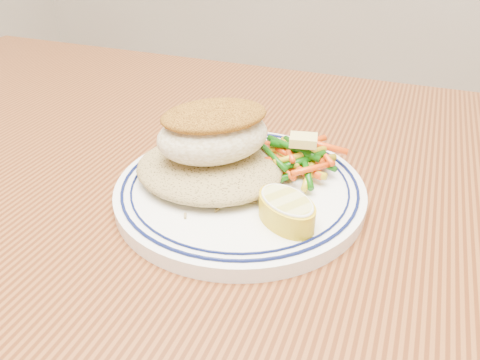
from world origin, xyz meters
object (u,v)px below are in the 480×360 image
(fish_fillet, at_px, (213,131))
(vegetable_pile, at_px, (297,158))
(dining_table, at_px, (268,308))
(lemon_wedge, at_px, (286,209))
(plate, at_px, (240,189))
(rice_pilaf, at_px, (209,165))

(fish_fillet, bearing_deg, vegetable_pile, 29.54)
(dining_table, relative_size, vegetable_pile, 14.89)
(vegetable_pile, relative_size, lemon_wedge, 1.26)
(fish_fillet, xyz_separation_m, vegetable_pile, (0.07, 0.04, -0.04))
(plate, bearing_deg, rice_pilaf, 178.86)
(vegetable_pile, bearing_deg, lemon_wedge, -80.63)
(lemon_wedge, bearing_deg, rice_pilaf, 154.86)
(plate, relative_size, rice_pilaf, 1.66)
(rice_pilaf, bearing_deg, vegetable_pile, 31.46)
(fish_fillet, relative_size, lemon_wedge, 1.71)
(plate, height_order, lemon_wedge, lemon_wedge)
(plate, relative_size, lemon_wedge, 3.11)
(dining_table, height_order, fish_fillet, fish_fillet)
(plate, bearing_deg, dining_table, -42.80)
(fish_fillet, distance_m, lemon_wedge, 0.11)
(fish_fillet, bearing_deg, rice_pilaf, -122.40)
(vegetable_pile, bearing_deg, plate, -132.68)
(dining_table, distance_m, fish_fillet, 0.19)
(vegetable_pile, bearing_deg, rice_pilaf, -148.54)
(rice_pilaf, height_order, fish_fillet, fish_fillet)
(fish_fillet, height_order, lemon_wedge, fish_fillet)
(dining_table, distance_m, lemon_wedge, 0.13)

